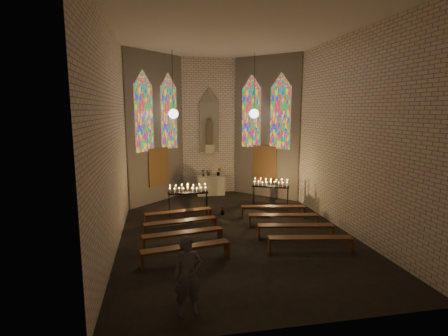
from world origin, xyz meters
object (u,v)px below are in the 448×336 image
(votive_stand_left, at_px, (188,190))
(visitor, at_px, (188,276))
(aisle_flower_pot, at_px, (222,210))
(votive_stand_right, at_px, (271,184))
(altar, at_px, (211,185))

(votive_stand_left, bearing_deg, visitor, -93.15)
(aisle_flower_pot, bearing_deg, visitor, -106.22)
(votive_stand_right, distance_m, visitor, 8.98)
(altar, distance_m, aisle_flower_pot, 3.57)
(altar, xyz_separation_m, visitor, (-2.08, -10.57, 0.37))
(aisle_flower_pot, height_order, votive_stand_left, votive_stand_left)
(aisle_flower_pot, distance_m, votive_stand_right, 2.65)
(aisle_flower_pot, height_order, votive_stand_right, votive_stand_right)
(votive_stand_left, xyz_separation_m, votive_stand_right, (3.80, 0.57, -0.01))
(altar, height_order, aisle_flower_pot, altar)
(votive_stand_right, bearing_deg, aisle_flower_pot, -137.08)
(votive_stand_right, bearing_deg, votive_stand_left, -147.06)
(votive_stand_left, distance_m, visitor, 7.27)
(votive_stand_right, bearing_deg, visitor, -95.05)
(altar, bearing_deg, visitor, -101.11)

